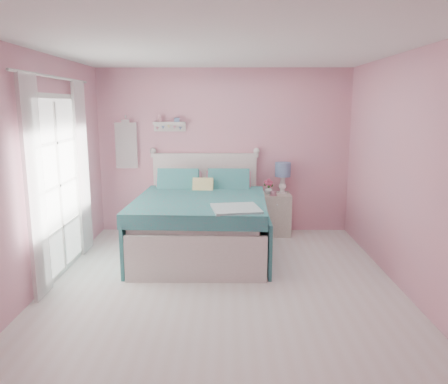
{
  "coord_description": "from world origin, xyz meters",
  "views": [
    {
      "loc": [
        0.06,
        -4.73,
        2.02
      ],
      "look_at": [
        0.01,
        1.2,
        0.85
      ],
      "focal_mm": 35.0,
      "sensor_mm": 36.0,
      "label": 1
    }
  ],
  "objects_px": {
    "table_lamp": "(283,172)",
    "vase": "(268,190)",
    "bed": "(201,223)",
    "teacup": "(273,193)",
    "nightstand": "(275,214)"
  },
  "relations": [
    {
      "from": "bed",
      "to": "table_lamp",
      "type": "distance_m",
      "value": 1.64
    },
    {
      "from": "bed",
      "to": "table_lamp",
      "type": "relative_size",
      "value": 4.57
    },
    {
      "from": "nightstand",
      "to": "bed",
      "type": "bearing_deg",
      "value": -142.71
    },
    {
      "from": "bed",
      "to": "teacup",
      "type": "relative_size",
      "value": 23.83
    },
    {
      "from": "bed",
      "to": "vase",
      "type": "distance_m",
      "value": 1.35
    },
    {
      "from": "bed",
      "to": "nightstand",
      "type": "distance_m",
      "value": 1.42
    },
    {
      "from": "vase",
      "to": "teacup",
      "type": "distance_m",
      "value": 0.15
    },
    {
      "from": "bed",
      "to": "table_lamp",
      "type": "height_order",
      "value": "bed"
    },
    {
      "from": "bed",
      "to": "teacup",
      "type": "height_order",
      "value": "bed"
    },
    {
      "from": "teacup",
      "to": "nightstand",
      "type": "bearing_deg",
      "value": 69.39
    },
    {
      "from": "table_lamp",
      "to": "vase",
      "type": "relative_size",
      "value": 3.57
    },
    {
      "from": "table_lamp",
      "to": "vase",
      "type": "bearing_deg",
      "value": -163.91
    },
    {
      "from": "bed",
      "to": "vase",
      "type": "xyz_separation_m",
      "value": [
        1.01,
        0.85,
        0.31
      ]
    },
    {
      "from": "bed",
      "to": "vase",
      "type": "relative_size",
      "value": 16.33
    },
    {
      "from": "bed",
      "to": "table_lamp",
      "type": "bearing_deg",
      "value": 38.82
    }
  ]
}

